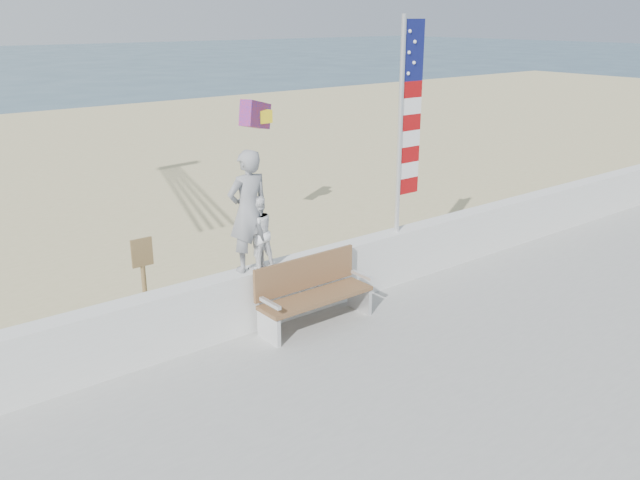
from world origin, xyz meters
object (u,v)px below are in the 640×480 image
at_px(child, 257,232).
at_px(flag, 406,117).
at_px(adult, 248,211).
at_px(bench, 312,291).

height_order(child, flag, flag).
relative_size(adult, child, 1.63).
bearing_deg(bench, flag, 11.26).
bearing_deg(child, adult, 2.38).
relative_size(child, flag, 0.31).
height_order(adult, flag, flag).
distance_m(child, bench, 1.22).
relative_size(bench, flag, 0.51).
distance_m(bench, flag, 3.27).
xyz_separation_m(child, bench, (0.64, -0.45, -0.93)).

